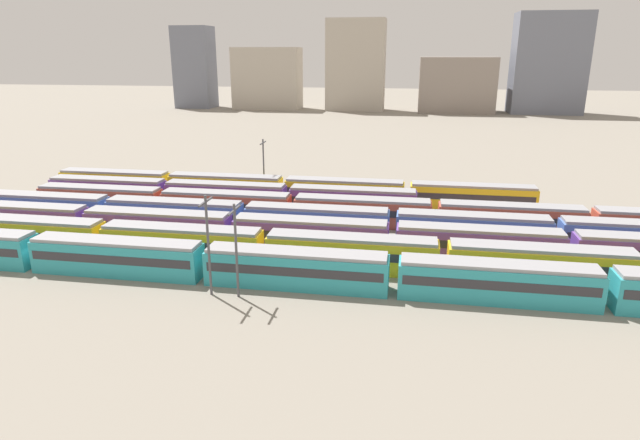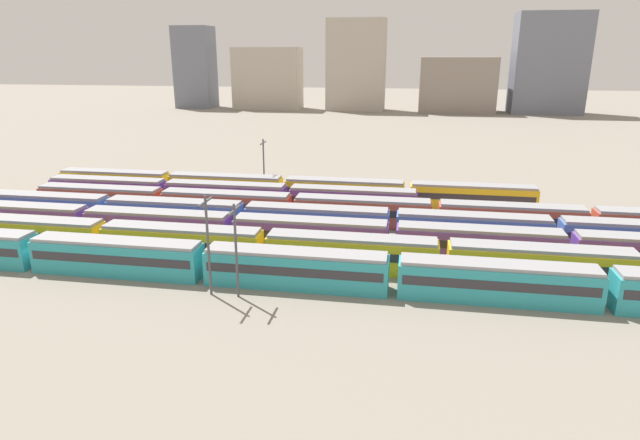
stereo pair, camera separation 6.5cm
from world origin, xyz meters
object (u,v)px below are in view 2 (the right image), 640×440
object	(u,v)px
train_track_2	(392,239)
catenary_pole_0	(236,246)
train_track_0	(393,275)
train_track_4	(362,211)
catenary_pole_1	(264,164)
catenary_pole_2	(208,241)
train_track_5	(226,195)
train_track_6	(284,189)
train_track_3	(317,221)
train_track_1	(351,253)

from	to	relation	value
train_track_2	catenary_pole_0	distance (m)	19.66
train_track_0	train_track_2	world-z (taller)	same
train_track_4	catenary_pole_1	distance (m)	21.83
train_track_0	train_track_2	xyz separation A→B (m)	(-0.55, 10.40, 0.00)
train_track_2	catenary_pole_2	xyz separation A→B (m)	(-16.48, -13.60, 3.52)
train_track_2	catenary_pole_0	world-z (taller)	catenary_pole_0
train_track_5	train_track_0	bearing A→B (deg)	-45.33
train_track_4	catenary_pole_2	xyz separation A→B (m)	(-12.09, -24.00, 3.52)
train_track_0	train_track_6	xyz separation A→B (m)	(-18.10, 31.20, 0.00)
train_track_3	train_track_0	bearing A→B (deg)	-56.90
train_track_2	train_track_4	xyz separation A→B (m)	(-4.40, 10.40, 0.00)
train_track_5	catenary_pole_1	bearing A→B (deg)	65.31
train_track_4	catenary_pole_1	world-z (taller)	catenary_pole_1
train_track_5	catenary_pole_1	world-z (taller)	catenary_pole_1
catenary_pole_0	catenary_pole_1	distance (m)	38.03
train_track_3	catenary_pole_2	bearing A→B (deg)	-110.04
train_track_4	catenary_pole_2	world-z (taller)	catenary_pole_2
train_track_6	train_track_1	bearing A→B (deg)	-62.57
train_track_1	catenary_pole_1	world-z (taller)	catenary_pole_1
train_track_1	train_track_2	size ratio (longest dim) A/B	0.83
train_track_0	catenary_pole_0	size ratio (longest dim) A/B	12.37
train_track_2	train_track_3	distance (m)	10.94
train_track_5	catenary_pole_1	xyz separation A→B (m)	(3.68, 8.01, 3.17)
train_track_3	catenary_pole_2	world-z (taller)	catenary_pole_2
train_track_2	train_track_3	xyz separation A→B (m)	(-9.62, 5.20, 0.00)
train_track_6	train_track_2	bearing A→B (deg)	-49.84
catenary_pole_1	catenary_pole_2	world-z (taller)	catenary_pole_2
train_track_0	catenary_pole_0	world-z (taller)	catenary_pole_0
train_track_2	train_track_6	xyz separation A→B (m)	(-17.55, 20.80, 0.00)
train_track_0	train_track_5	size ratio (longest dim) A/B	2.02
train_track_0	catenary_pole_1	size ratio (longest dim) A/B	12.39
train_track_0	train_track_6	world-z (taller)	same
train_track_6	catenary_pole_2	world-z (taller)	catenary_pole_2
train_track_2	catenary_pole_1	xyz separation A→B (m)	(-21.48, 23.61, 3.17)
train_track_1	catenary_pole_1	bearing A→B (deg)	121.15
train_track_0	train_track_3	xyz separation A→B (m)	(-10.17, 15.60, 0.00)
train_track_6	catenary_pole_2	size ratio (longest dim) A/B	7.65
train_track_2	train_track_6	size ratio (longest dim) A/B	1.51
train_track_3	train_track_5	world-z (taller)	same
train_track_6	train_track_5	bearing A→B (deg)	-145.63
train_track_1	train_track_6	world-z (taller)	same
train_track_6	catenary_pole_1	distance (m)	5.77
catenary_pole_0	catenary_pole_2	xyz separation A→B (m)	(-2.68, 0.03, 0.34)
train_track_5	catenary_pole_0	size ratio (longest dim) A/B	6.13
train_track_3	train_track_4	size ratio (longest dim) A/B	1.00
catenary_pole_0	train_track_2	bearing A→B (deg)	44.65
train_track_0	catenary_pole_0	distance (m)	15.04
catenary_pole_1	train_track_4	bearing A→B (deg)	-37.72
train_track_3	train_track_6	distance (m)	17.50
train_track_4	train_track_5	world-z (taller)	same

